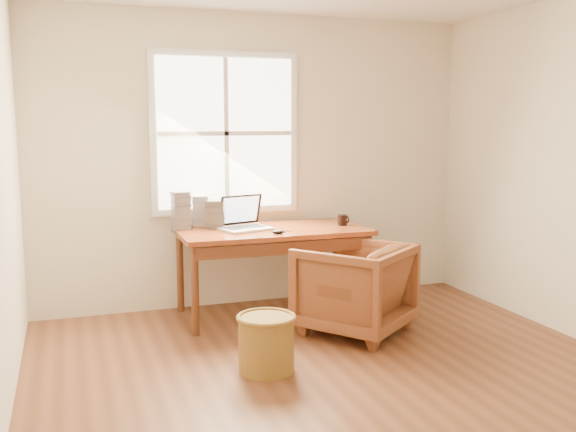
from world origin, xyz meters
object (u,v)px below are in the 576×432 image
Objects in this scene: desk at (273,231)px; wicker_stool at (266,344)px; coffee_mug at (342,220)px; armchair at (354,288)px; laptop at (246,211)px; cd_stack_a at (201,211)px.

desk is 4.31× the size of wicker_stool.
coffee_mug is (0.63, -0.03, 0.07)m from desk.
desk is 0.89m from armchair.
desk is 2.03× the size of armchair.
cd_stack_a is (-0.32, 0.31, -0.03)m from laptop.
laptop is at bearing -80.85° from armchair.
laptop is at bearing -172.90° from coffee_mug.
armchair is 2.96× the size of cd_stack_a.
cd_stack_a is at bearing 119.43° from laptop.
laptop is 0.44m from cd_stack_a.
laptop reaches higher than wicker_stool.
armchair is 8.32× the size of coffee_mug.
wicker_stool is at bearing -123.34° from coffee_mug.
cd_stack_a is (-1.19, 0.33, 0.09)m from coffee_mug.
coffee_mug is at bearing -3.08° from desk.
wicker_stool is at bearing -109.69° from desk.
coffee_mug is at bearing -142.69° from armchair.
cd_stack_a reaches higher than desk.
wicker_stool is at bearing -85.50° from cd_stack_a.
laptop is 0.88m from coffee_mug.
armchair is at bearing -55.59° from desk.
wicker_stool is 1.68m from cd_stack_a.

